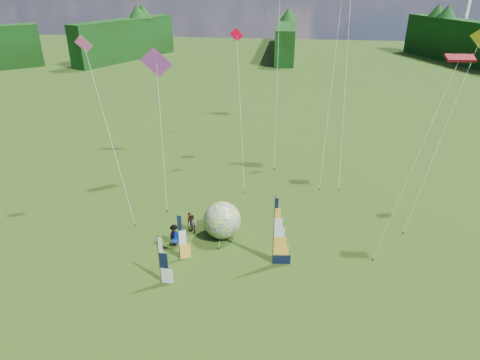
# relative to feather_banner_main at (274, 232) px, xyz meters

# --- Properties ---
(ground) EXTENTS (220.00, 220.00, 0.00)m
(ground) POSITION_rel_feather_banner_main_xyz_m (-1.42, -2.53, -2.54)
(ground) COLOR #324A0E
(ground) RESTS_ON ground
(treeline_ring) EXTENTS (210.00, 210.00, 8.00)m
(treeline_ring) POSITION_rel_feather_banner_main_xyz_m (-1.42, -2.53, 1.46)
(treeline_ring) COLOR #0D4412
(treeline_ring) RESTS_ON ground
(feather_banner_main) EXTENTS (1.37, 0.24, 5.09)m
(feather_banner_main) POSITION_rel_feather_banner_main_xyz_m (0.00, 0.00, 0.00)
(feather_banner_main) COLOR black
(feather_banner_main) RESTS_ON ground
(side_banner_left) EXTENTS (0.94, 0.43, 3.48)m
(side_banner_left) POSITION_rel_feather_banner_main_xyz_m (-6.37, -0.28, -0.81)
(side_banner_left) COLOR #F7AE2F
(side_banner_left) RESTS_ON ground
(side_banner_far) EXTENTS (1.02, 0.17, 3.46)m
(side_banner_far) POSITION_rel_feather_banner_main_xyz_m (-6.95, -2.82, -0.81)
(side_banner_far) COLOR white
(side_banner_far) RESTS_ON ground
(bol_inflatable) EXTENTS (3.10, 3.10, 2.79)m
(bol_inflatable) POSITION_rel_feather_banner_main_xyz_m (-3.93, 2.92, -1.15)
(bol_inflatable) COLOR #0F2699
(bol_inflatable) RESTS_ON ground
(spectator_a) EXTENTS (0.66, 0.66, 1.55)m
(spectator_a) POSITION_rel_feather_banner_main_xyz_m (-6.47, 3.42, -1.77)
(spectator_a) COLOR #66594C
(spectator_a) RESTS_ON ground
(spectator_b) EXTENTS (0.83, 0.69, 1.53)m
(spectator_b) POSITION_rel_feather_banner_main_xyz_m (-6.23, 3.04, -1.78)
(spectator_b) COLOR #66594C
(spectator_b) RESTS_ON ground
(spectator_c) EXTENTS (0.65, 1.11, 1.62)m
(spectator_c) POSITION_rel_feather_banner_main_xyz_m (-7.20, 1.45, -1.74)
(spectator_c) COLOR #66594C
(spectator_c) RESTS_ON ground
(spectator_d) EXTENTS (0.97, 0.83, 1.57)m
(spectator_d) POSITION_rel_feather_banner_main_xyz_m (-4.75, 4.30, -1.76)
(spectator_d) COLOR #66594C
(spectator_d) RESTS_ON ground
(camp_chair) EXTENTS (0.76, 0.76, 1.04)m
(camp_chair) POSITION_rel_feather_banner_main_xyz_m (-7.00, 1.25, -2.02)
(camp_chair) COLOR #001A55
(camp_chair) RESTS_ON ground
(kite_whale) EXTENTS (7.49, 14.88, 21.15)m
(kite_whale) POSITION_rel_feather_banner_main_xyz_m (5.55, 17.52, 8.03)
(kite_whale) COLOR black
(kite_whale) RESTS_ON ground
(kite_rainbow_delta) EXTENTS (10.37, 13.39, 13.02)m
(kite_rainbow_delta) POSITION_rel_feather_banner_main_xyz_m (-10.16, 9.55, 3.96)
(kite_rainbow_delta) COLOR #F10022
(kite_rainbow_delta) RESTS_ON ground
(kite_parafoil) EXTENTS (9.12, 9.52, 14.65)m
(kite_parafoil) POSITION_rel_feather_banner_main_xyz_m (9.14, 3.80, 4.78)
(kite_parafoil) COLOR #AA050F
(kite_parafoil) RESTS_ON ground
(small_kite_red) EXTENTS (7.52, 11.23, 13.58)m
(small_kite_red) POSITION_rel_feather_banner_main_xyz_m (-3.99, 14.29, 4.25)
(small_kite_red) COLOR #F50026
(small_kite_red) RESTS_ON ground
(small_kite_orange) EXTENTS (4.60, 11.16, 17.21)m
(small_kite_orange) POSITION_rel_feather_banner_main_xyz_m (4.20, 15.87, 6.06)
(small_kite_orange) COLOR orange
(small_kite_orange) RESTS_ON ground
(small_kite_yellow) EXTENTS (9.89, 11.44, 14.63)m
(small_kite_yellow) POSITION_rel_feather_banner_main_xyz_m (12.18, 8.62, 4.77)
(small_kite_yellow) COLOR gold
(small_kite_yellow) RESTS_ON ground
(small_kite_pink) EXTENTS (6.82, 7.32, 14.07)m
(small_kite_pink) POSITION_rel_feather_banner_main_xyz_m (-13.16, 6.00, 4.49)
(small_kite_pink) COLOR pink
(small_kite_pink) RESTS_ON ground
(small_kite_green) EXTENTS (7.63, 11.81, 21.09)m
(small_kite_green) POSITION_rel_feather_banner_main_xyz_m (-0.94, 20.04, 8.00)
(small_kite_green) COLOR green
(small_kite_green) RESTS_ON ground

